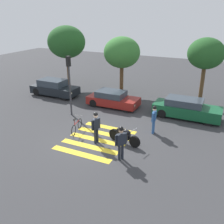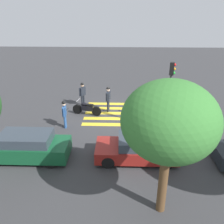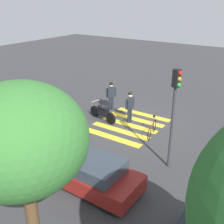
# 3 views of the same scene
# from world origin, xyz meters

# --- Properties ---
(ground_plane) EXTENTS (60.00, 60.00, 0.00)m
(ground_plane) POSITION_xyz_m (0.00, 0.00, 0.00)
(ground_plane) COLOR #38383A
(police_motorcycle) EXTENTS (2.09, 0.76, 1.06)m
(police_motorcycle) POSITION_xyz_m (1.60, 0.30, 0.47)
(police_motorcycle) COLOR black
(police_motorcycle) RESTS_ON ground_plane
(leaning_bicycle) EXTENTS (0.50, 1.68, 0.99)m
(leaning_bicycle) POSITION_xyz_m (-1.66, 0.41, 0.37)
(leaning_bicycle) COLOR black
(leaning_bicycle) RESTS_ON ground_plane
(officer_on_foot) EXTENTS (0.45, 0.58, 1.85)m
(officer_on_foot) POSITION_xyz_m (2.12, -1.36, 1.08)
(officer_on_foot) COLOR #1E232D
(officer_on_foot) RESTS_ON ground_plane
(officer_by_motorcycle) EXTENTS (0.31, 0.69, 1.90)m
(officer_by_motorcycle) POSITION_xyz_m (0.13, -0.32, 1.12)
(officer_by_motorcycle) COLOR #1E232D
(officer_by_motorcycle) RESTS_ON ground_plane
(pedestrian_bystander) EXTENTS (0.24, 0.68, 1.80)m
(pedestrian_bystander) POSITION_xyz_m (2.72, 2.29, 1.05)
(pedestrian_bystander) COLOR #2D5999
(pedestrian_bystander) RESTS_ON ground_plane
(crosswalk_stripes) EXTENTS (3.54, 4.05, 0.01)m
(crosswalk_stripes) POSITION_xyz_m (0.00, -0.00, 0.00)
(crosswalk_stripes) COLOR yellow
(crosswalk_stripes) RESTS_ON ground_plane
(car_maroon_wagon) EXTENTS (4.04, 1.78, 1.24)m
(car_maroon_wagon) POSITION_xyz_m (-1.60, 5.55, 0.60)
(car_maroon_wagon) COLOR black
(car_maroon_wagon) RESTS_ON ground_plane
(car_green_compact) EXTENTS (4.64, 1.69, 1.40)m
(car_green_compact) POSITION_xyz_m (4.07, 5.68, 0.67)
(car_green_compact) COLOR black
(car_green_compact) RESTS_ON ground_plane
(traffic_light_pole) EXTENTS (0.35, 0.29, 4.26)m
(traffic_light_pole) POSITION_xyz_m (-3.56, 2.61, 2.86)
(traffic_light_pole) COLOR #38383D
(traffic_light_pole) RESTS_ON ground_plane
(street_tree_mid) EXTENTS (3.15, 3.15, 5.08)m
(street_tree_mid) POSITION_xyz_m (-2.29, 8.82, 3.72)
(street_tree_mid) COLOR brown
(street_tree_mid) RESTS_ON ground_plane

